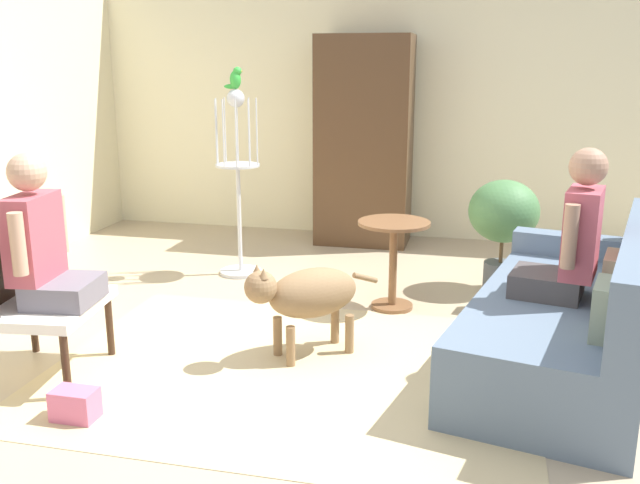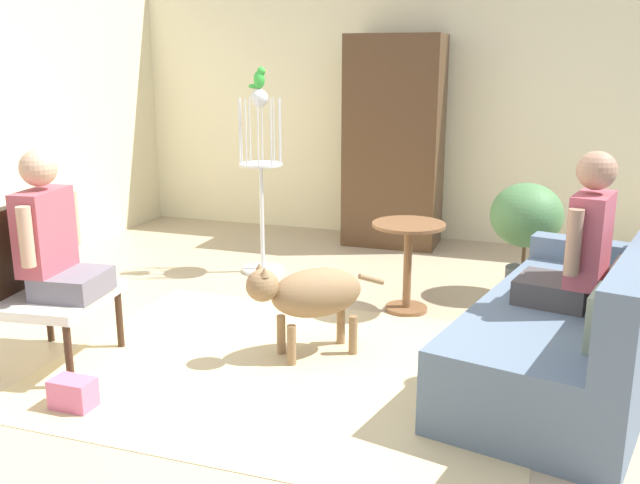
{
  "view_description": "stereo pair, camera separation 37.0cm",
  "coord_description": "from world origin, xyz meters",
  "px_view_note": "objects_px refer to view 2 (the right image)",
  "views": [
    {
      "loc": [
        0.98,
        -3.94,
        1.8
      ],
      "look_at": [
        0.09,
        -0.18,
        0.79
      ],
      "focal_mm": 39.08,
      "sensor_mm": 36.0,
      "label": 1
    },
    {
      "loc": [
        1.33,
        -3.83,
        1.8
      ],
      "look_at": [
        0.09,
        -0.18,
        0.79
      ],
      "focal_mm": 39.08,
      "sensor_mm": 36.0,
      "label": 2
    }
  ],
  "objects_px": {
    "handbag": "(73,393)",
    "round_end_table": "(408,253)",
    "person_on_armchair": "(52,237)",
    "armoire_cabinet": "(394,142)",
    "couch": "(580,330)",
    "parrot": "(259,78)",
    "armchair": "(32,276)",
    "person_on_couch": "(579,245)",
    "dog": "(311,294)",
    "bird_cage_stand": "(261,186)",
    "potted_plant": "(526,222)"
  },
  "relations": [
    {
      "from": "person_on_armchair",
      "to": "handbag",
      "type": "bearing_deg",
      "value": -47.23
    },
    {
      "from": "person_on_couch",
      "to": "parrot",
      "type": "distance_m",
      "value": 3.01
    },
    {
      "from": "person_on_armchair",
      "to": "round_end_table",
      "type": "height_order",
      "value": "person_on_armchair"
    },
    {
      "from": "bird_cage_stand",
      "to": "person_on_couch",
      "type": "bearing_deg",
      "value": -29.11
    },
    {
      "from": "dog",
      "to": "bird_cage_stand",
      "type": "bearing_deg",
      "value": 122.63
    },
    {
      "from": "potted_plant",
      "to": "couch",
      "type": "bearing_deg",
      "value": -75.16
    },
    {
      "from": "person_on_armchair",
      "to": "parrot",
      "type": "bearing_deg",
      "value": 79.52
    },
    {
      "from": "armchair",
      "to": "parrot",
      "type": "distance_m",
      "value": 2.51
    },
    {
      "from": "armchair",
      "to": "round_end_table",
      "type": "distance_m",
      "value": 2.53
    },
    {
      "from": "couch",
      "to": "person_on_armchair",
      "type": "xyz_separation_m",
      "value": [
        -2.97,
        -0.76,
        0.49
      ]
    },
    {
      "from": "couch",
      "to": "armoire_cabinet",
      "type": "relative_size",
      "value": 1.1
    },
    {
      "from": "parrot",
      "to": "armoire_cabinet",
      "type": "distance_m",
      "value": 1.7
    },
    {
      "from": "couch",
      "to": "handbag",
      "type": "height_order",
      "value": "couch"
    },
    {
      "from": "couch",
      "to": "armchair",
      "type": "xyz_separation_m",
      "value": [
        -3.12,
        -0.78,
        0.24
      ]
    },
    {
      "from": "parrot",
      "to": "armoire_cabinet",
      "type": "relative_size",
      "value": 0.09
    },
    {
      "from": "armchair",
      "to": "round_end_table",
      "type": "height_order",
      "value": "armchair"
    },
    {
      "from": "person_on_couch",
      "to": "bird_cage_stand",
      "type": "bearing_deg",
      "value": 150.89
    },
    {
      "from": "handbag",
      "to": "person_on_couch",
      "type": "bearing_deg",
      "value": 25.94
    },
    {
      "from": "couch",
      "to": "parrot",
      "type": "distance_m",
      "value": 3.22
    },
    {
      "from": "person_on_armchair",
      "to": "handbag",
      "type": "relative_size",
      "value": 3.8
    },
    {
      "from": "round_end_table",
      "to": "parrot",
      "type": "height_order",
      "value": "parrot"
    },
    {
      "from": "armchair",
      "to": "round_end_table",
      "type": "bearing_deg",
      "value": 39.48
    },
    {
      "from": "dog",
      "to": "potted_plant",
      "type": "distance_m",
      "value": 2.02
    },
    {
      "from": "round_end_table",
      "to": "armoire_cabinet",
      "type": "height_order",
      "value": "armoire_cabinet"
    },
    {
      "from": "handbag",
      "to": "round_end_table",
      "type": "bearing_deg",
      "value": 56.23
    },
    {
      "from": "bird_cage_stand",
      "to": "parrot",
      "type": "distance_m",
      "value": 0.9
    },
    {
      "from": "armchair",
      "to": "person_on_armchair",
      "type": "height_order",
      "value": "person_on_armchair"
    },
    {
      "from": "armchair",
      "to": "handbag",
      "type": "height_order",
      "value": "armchair"
    },
    {
      "from": "round_end_table",
      "to": "dog",
      "type": "xyz_separation_m",
      "value": [
        -0.4,
        -0.99,
        -0.03
      ]
    },
    {
      "from": "dog",
      "to": "parrot",
      "type": "xyz_separation_m",
      "value": [
        -1.0,
        1.56,
        1.25
      ]
    },
    {
      "from": "bird_cage_stand",
      "to": "armchair",
      "type": "bearing_deg",
      "value": -104.23
    },
    {
      "from": "parrot",
      "to": "couch",
      "type": "bearing_deg",
      "value": -28.54
    },
    {
      "from": "dog",
      "to": "parrot",
      "type": "distance_m",
      "value": 2.23
    },
    {
      "from": "bird_cage_stand",
      "to": "armoire_cabinet",
      "type": "distance_m",
      "value": 1.6
    },
    {
      "from": "couch",
      "to": "person_on_armchair",
      "type": "distance_m",
      "value": 3.1
    },
    {
      "from": "round_end_table",
      "to": "armoire_cabinet",
      "type": "xyz_separation_m",
      "value": [
        -0.55,
        1.91,
        0.58
      ]
    },
    {
      "from": "potted_plant",
      "to": "armoire_cabinet",
      "type": "xyz_separation_m",
      "value": [
        -1.34,
        1.28,
        0.42
      ]
    },
    {
      "from": "person_on_armchair",
      "to": "potted_plant",
      "type": "xyz_separation_m",
      "value": [
        2.58,
        2.22,
        -0.2
      ]
    },
    {
      "from": "person_on_couch",
      "to": "parrot",
      "type": "bearing_deg",
      "value": 150.86
    },
    {
      "from": "parrot",
      "to": "potted_plant",
      "type": "relative_size",
      "value": 0.2
    },
    {
      "from": "person_on_couch",
      "to": "dog",
      "type": "distance_m",
      "value": 1.59
    },
    {
      "from": "armchair",
      "to": "armoire_cabinet",
      "type": "height_order",
      "value": "armoire_cabinet"
    },
    {
      "from": "person_on_armchair",
      "to": "bird_cage_stand",
      "type": "xyz_separation_m",
      "value": [
        0.4,
        2.16,
        -0.03
      ]
    },
    {
      "from": "parrot",
      "to": "potted_plant",
      "type": "height_order",
      "value": "parrot"
    },
    {
      "from": "couch",
      "to": "round_end_table",
      "type": "xyz_separation_m",
      "value": [
        -1.17,
        0.83,
        0.13
      ]
    },
    {
      "from": "couch",
      "to": "parrot",
      "type": "xyz_separation_m",
      "value": [
        -2.57,
        1.4,
        1.35
      ]
    },
    {
      "from": "round_end_table",
      "to": "person_on_couch",
      "type": "bearing_deg",
      "value": -36.58
    },
    {
      "from": "couch",
      "to": "parrot",
      "type": "height_order",
      "value": "parrot"
    },
    {
      "from": "armchair",
      "to": "dog",
      "type": "relative_size",
      "value": 1.33
    },
    {
      "from": "armoire_cabinet",
      "to": "couch",
      "type": "bearing_deg",
      "value": -57.74
    }
  ]
}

